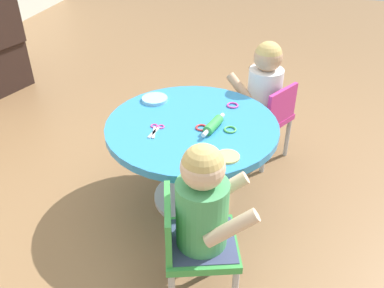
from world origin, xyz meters
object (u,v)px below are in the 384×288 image
at_px(seated_child_left, 203,202).
at_px(seated_child_right, 265,83).
at_px(child_chair_left, 193,243).
at_px(craft_table, 192,143).
at_px(child_chair_right, 266,117).
at_px(rolling_pin, 213,125).
at_px(craft_scissors, 156,129).

relative_size(seated_child_left, seated_child_right, 1.00).
xyz_separation_m(child_chair_left, seated_child_right, (1.15, -0.17, 0.23)).
height_order(child_chair_left, seated_child_right, seated_child_right).
xyz_separation_m(craft_table, seated_child_left, (-0.60, -0.19, 0.14)).
height_order(seated_child_left, child_chair_right, seated_child_left).
bearing_deg(seated_child_right, child_chair_right, -121.21).
distance_m(seated_child_left, rolling_pin, 0.58).
relative_size(seated_child_right, craft_scissors, 3.78).
distance_m(craft_table, craft_scissors, 0.23).
bearing_deg(child_chair_right, craft_table, 145.64).
relative_size(child_chair_left, seated_child_right, 1.05).
distance_m(child_chair_right, rolling_pin, 0.64).
height_order(craft_table, seated_child_right, seated_child_right).
bearing_deg(rolling_pin, seated_child_right, -19.76).
bearing_deg(child_chair_right, seated_child_left, 171.68).
bearing_deg(seated_child_right, craft_table, 149.26).
distance_m(seated_child_right, rolling_pin, 0.60).
height_order(craft_table, child_chair_right, child_chair_right).
bearing_deg(child_chair_left, seated_child_left, -72.70).
distance_m(child_chair_left, rolling_pin, 0.63).
bearing_deg(seated_child_left, child_chair_left, 107.30).
bearing_deg(craft_scissors, rolling_pin, -75.34).
xyz_separation_m(child_chair_left, craft_scissors, (0.51, 0.32, 0.21)).
xyz_separation_m(child_chair_left, rolling_pin, (0.59, 0.04, 0.23)).
distance_m(child_chair_left, craft_scissors, 0.64).
distance_m(child_chair_left, child_chair_right, 1.15).
distance_m(child_chair_right, craft_scissors, 0.84).
xyz_separation_m(seated_child_left, child_chair_right, (1.12, -0.16, -0.23)).
distance_m(seated_child_left, child_chair_right, 1.16).
distance_m(rolling_pin, craft_scissors, 0.29).
distance_m(craft_table, seated_child_right, 0.65).
bearing_deg(rolling_pin, craft_table, 77.12).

